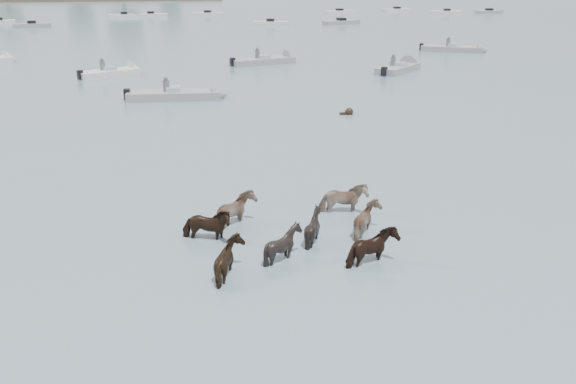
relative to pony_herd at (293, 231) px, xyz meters
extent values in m
plane|color=slate|center=(-0.61, -0.24, -0.32)|extent=(400.00, 400.00, 0.00)
imported|color=black|center=(-2.31, 0.57, 0.01)|extent=(1.55, 1.01, 1.21)
imported|color=#9D856B|center=(-1.39, 1.42, 0.02)|extent=(1.42, 1.52, 1.23)
imported|color=black|center=(0.58, -0.01, -0.02)|extent=(1.32, 1.26, 1.16)
imported|color=#7A6253|center=(1.93, 1.76, 0.02)|extent=(1.50, 0.74, 1.24)
imported|color=black|center=(-1.84, -1.60, -0.01)|extent=(1.15, 1.29, 1.18)
imported|color=black|center=(-0.44, -0.95, -0.01)|extent=(1.19, 1.09, 1.18)
imported|color=black|center=(1.72, -1.63, 0.01)|extent=(1.57, 1.19, 1.21)
imported|color=tan|center=(2.21, 0.14, -0.02)|extent=(1.12, 1.26, 1.16)
sphere|color=black|center=(5.83, 14.43, -0.20)|extent=(0.44, 0.44, 0.44)
cube|color=black|center=(5.58, 14.43, -0.30)|extent=(0.50, 0.22, 0.18)
cube|color=silver|center=(-7.40, 28.52, -0.12)|extent=(4.34, 3.24, 0.55)
cone|color=silver|center=(-5.59, 29.43, -0.12)|extent=(1.52, 1.83, 1.60)
cube|color=#99ADB7|center=(-7.40, 28.52, 0.23)|extent=(1.22, 1.36, 0.35)
cube|color=black|center=(-9.21, 27.62, 0.03)|extent=(0.47, 0.47, 0.60)
cylinder|color=#595966|center=(-7.80, 28.52, 0.43)|extent=(0.36, 0.36, 0.70)
sphere|color=#595966|center=(-7.80, 28.52, 0.88)|extent=(0.24, 0.24, 0.24)
cube|color=gray|center=(-3.03, 19.97, -0.12)|extent=(5.36, 1.97, 0.55)
cone|color=gray|center=(-0.41, 19.78, -0.12)|extent=(1.01, 1.66, 1.60)
cube|color=#99ADB7|center=(-3.03, 19.97, 0.23)|extent=(0.88, 1.17, 0.35)
cube|color=black|center=(-5.65, 20.16, 0.03)|extent=(0.37, 0.37, 0.60)
cylinder|color=#595966|center=(-3.43, 19.97, 0.43)|extent=(0.36, 0.36, 0.70)
sphere|color=#595966|center=(-3.43, 19.97, 0.88)|extent=(0.24, 0.24, 0.24)
cube|color=gray|center=(3.97, 32.36, -0.12)|extent=(5.32, 2.95, 0.55)
cone|color=gray|center=(6.41, 33.07, -0.12)|extent=(1.31, 1.79, 1.60)
cube|color=#99ADB7|center=(3.97, 32.36, 0.23)|extent=(1.08, 1.30, 0.35)
cube|color=black|center=(1.53, 31.65, 0.03)|extent=(0.43, 0.43, 0.60)
cylinder|color=#595966|center=(3.57, 32.36, 0.43)|extent=(0.36, 0.36, 0.70)
sphere|color=#595966|center=(3.57, 32.36, 0.88)|extent=(0.24, 0.24, 0.24)
cube|color=gray|center=(13.09, 26.70, -0.12)|extent=(4.28, 4.19, 0.55)
cone|color=gray|center=(14.68, 28.21, -0.12)|extent=(1.76, 1.78, 1.60)
cube|color=#99ADB7|center=(13.09, 26.70, 0.23)|extent=(1.35, 1.36, 0.35)
cube|color=black|center=(11.50, 25.18, 0.03)|extent=(0.49, 0.49, 0.60)
cylinder|color=#595966|center=(12.69, 26.70, 0.43)|extent=(0.36, 0.36, 0.70)
sphere|color=#595966|center=(12.69, 26.70, 0.88)|extent=(0.24, 0.24, 0.24)
cube|color=gray|center=(22.04, 36.73, -0.12)|extent=(5.58, 3.86, 0.55)
cone|color=gray|center=(24.47, 35.52, -0.12)|extent=(1.52, 1.83, 1.60)
cube|color=#99ADB7|center=(22.04, 36.73, 0.23)|extent=(1.22, 1.36, 0.35)
cube|color=black|center=(19.61, 37.95, 0.03)|extent=(0.47, 0.47, 0.60)
cylinder|color=#595966|center=(21.64, 36.73, 0.43)|extent=(0.36, 0.36, 0.70)
sphere|color=#595966|center=(21.64, 36.73, 0.88)|extent=(0.24, 0.24, 0.24)
cone|color=silver|center=(-15.87, 37.34, -0.12)|extent=(1.57, 1.84, 1.60)
cube|color=gray|center=(-20.61, 69.03, -0.10)|extent=(4.71, 2.11, 0.60)
cube|color=black|center=(-20.61, 69.03, 0.28)|extent=(1.13, 1.13, 0.50)
cube|color=silver|center=(-10.11, 84.23, -0.10)|extent=(4.93, 1.98, 0.60)
cube|color=black|center=(-10.11, 84.23, 0.28)|extent=(1.10, 1.10, 0.50)
cube|color=silver|center=(-6.05, 84.70, -0.10)|extent=(5.22, 2.02, 0.60)
cube|color=black|center=(-6.05, 84.70, 0.28)|extent=(1.10, 1.10, 0.50)
cube|color=silver|center=(2.90, 85.46, -0.10)|extent=(5.32, 2.91, 0.60)
cube|color=black|center=(2.90, 85.46, 0.28)|extent=(1.25, 1.25, 0.50)
cube|color=silver|center=(10.10, 66.48, -0.10)|extent=(4.91, 2.68, 0.60)
cube|color=black|center=(10.10, 66.48, 0.28)|extent=(1.23, 1.23, 0.50)
cube|color=gray|center=(19.80, 66.10, -0.10)|extent=(5.49, 3.19, 0.60)
cube|color=black|center=(19.80, 66.10, 0.28)|extent=(1.28, 1.28, 0.50)
cube|color=silver|center=(25.05, 86.09, -0.10)|extent=(5.93, 3.71, 0.60)
cube|color=black|center=(25.05, 86.09, 0.28)|extent=(1.32, 1.32, 0.50)
cube|color=silver|center=(36.43, 89.21, -0.10)|extent=(5.42, 2.35, 0.60)
cube|color=black|center=(36.43, 89.21, 0.28)|extent=(1.15, 1.15, 0.50)
cube|color=silver|center=(42.67, 82.29, -0.10)|extent=(5.39, 2.48, 0.60)
cube|color=black|center=(42.67, 82.29, 0.28)|extent=(1.18, 1.18, 0.50)
cube|color=gray|center=(50.12, 81.85, -0.10)|extent=(4.60, 1.60, 0.60)
cube|color=black|center=(50.12, 81.85, 0.28)|extent=(1.02, 1.02, 0.50)
camera|label=1|loc=(-2.87, -14.44, 6.70)|focal=36.85mm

